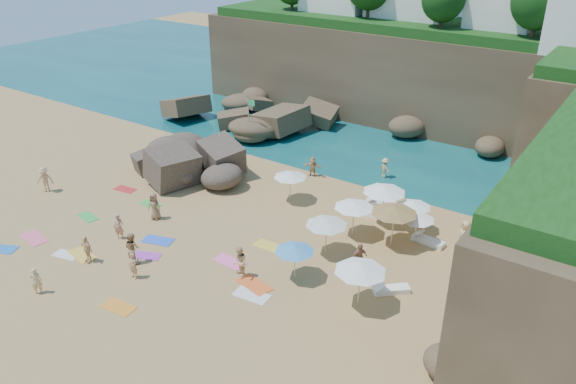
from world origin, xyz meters
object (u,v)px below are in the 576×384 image
Objects in this scene: parasol_0 at (384,189)px; person_stand_2 at (385,168)px; parasol_1 at (290,175)px; person_stand_5 at (313,167)px; person_stand_4 at (464,236)px; person_stand_6 at (36,281)px; flag_pole at (250,115)px; lounger_0 at (381,203)px; person_stand_0 at (119,227)px; parasol_2 at (414,204)px; rock_outcrop at (190,176)px; person_stand_1 at (132,248)px; person_stand_3 at (359,258)px.

person_stand_2 is at bearing 114.36° from parasol_0.
person_stand_5 is at bearing 101.79° from parasol_1.
person_stand_6 is (-16.04, -15.91, -0.18)m from person_stand_4.
flag_pole is at bearing -143.22° from person_stand_4.
lounger_0 is 6.59m from person_stand_4.
parasol_1 is at bearing -123.37° from person_stand_4.
person_stand_0 is 0.86× the size of person_stand_4.
parasol_0 is at bearing -178.91° from parasol_2.
person_stand_4 reaches higher than person_stand_5.
person_stand_6 is at bearing 97.61° from person_stand_2.
person_stand_1 reaches higher than rock_outcrop.
person_stand_0 is 0.94× the size of person_stand_3.
parasol_0 is (14.41, 1.63, 2.26)m from rock_outcrop.
parasol_2 reaches higher than lounger_0.
person_stand_3 reaches higher than lounger_0.
rock_outcrop is at bearing 81.77° from person_stand_0.
person_stand_3 is 0.92× the size of person_stand_4.
flag_pole is 1.97× the size of lounger_0.
parasol_0 is 14.82m from person_stand_1.
rock_outcrop is 16.22m from person_stand_3.
person_stand_1 is at bearing -72.09° from flag_pole.
person_stand_2 is 0.99× the size of person_stand_6.
rock_outcrop is 14.67m from parasol_0.
parasol_0 is 1.54× the size of person_stand_3.
rock_outcrop is 4.11× the size of person_stand_1.
person_stand_1 is at bearing -104.86° from parasol_1.
parasol_1 reaches higher than person_stand_1.
person_stand_6 is (-3.81, -19.48, -0.00)m from person_stand_5.
person_stand_1 is (5.29, -9.97, 0.90)m from rock_outcrop.
flag_pole reaches higher than parasol_1.
person_stand_1 is (5.66, -17.50, -1.50)m from flag_pole.
parasol_2 is at bearing 155.46° from person_stand_2.
person_stand_3 is at bearing -31.78° from parasol_1.
flag_pole is at bearing -70.38° from person_stand_1.
rock_outcrop is 14.98m from person_stand_6.
person_stand_3 is at bearing -76.44° from parasol_0.
parasol_0 is 6.31m from parasol_1.
person_stand_0 is at bearing -94.97° from person_stand_4.
person_stand_0 is at bearing -138.35° from parasol_0.
person_stand_0 reaches higher than person_stand_6.
parasol_1 is 8.19m from parasol_2.
parasol_1 is (-6.25, -0.79, -0.39)m from parasol_0.
lounger_0 is (5.23, 2.75, -1.72)m from parasol_1.
flag_pole is 2.57× the size of person_stand_2.
parasol_2 is 1.30× the size of person_stand_0.
person_stand_1 is 0.98× the size of person_stand_4.
person_stand_4 is at bearing -43.31° from lounger_0.
person_stand_1 is 12.10m from person_stand_3.
parasol_0 is at bearing 6.44° from rock_outcrop.
flag_pole reaches higher than person_stand_4.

